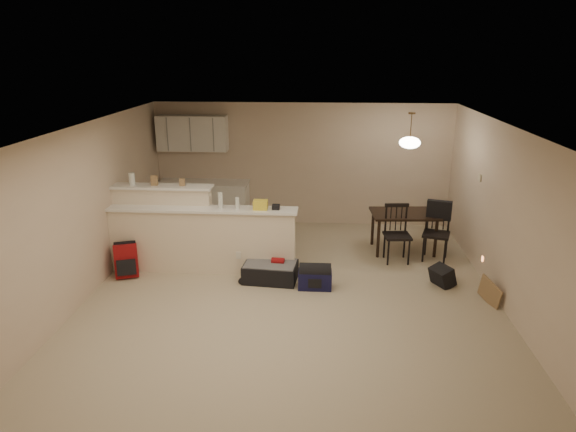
# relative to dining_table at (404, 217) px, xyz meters

# --- Properties ---
(room) EXTENTS (7.00, 7.02, 2.50)m
(room) POSITION_rel_dining_table_xyz_m (-1.90, -2.03, 0.61)
(room) COLOR #BBAC90
(room) RESTS_ON ground
(breakfast_bar) EXTENTS (3.08, 0.58, 1.39)m
(breakfast_bar) POSITION_rel_dining_table_xyz_m (-3.65, -1.05, -0.03)
(breakfast_bar) COLOR beige
(breakfast_bar) RESTS_ON ground
(upper_cabinets) EXTENTS (1.40, 0.34, 0.70)m
(upper_cabinets) POSITION_rel_dining_table_xyz_m (-4.10, 1.29, 1.26)
(upper_cabinets) COLOR white
(upper_cabinets) RESTS_ON room
(kitchen_counter) EXTENTS (1.80, 0.60, 0.90)m
(kitchen_counter) POSITION_rel_dining_table_xyz_m (-3.90, 1.16, -0.19)
(kitchen_counter) COLOR white
(kitchen_counter) RESTS_ON ground
(thermostat) EXTENTS (0.02, 0.12, 0.12)m
(thermostat) POSITION_rel_dining_table_xyz_m (1.09, -0.48, 0.86)
(thermostat) COLOR beige
(thermostat) RESTS_ON room
(jar) EXTENTS (0.10, 0.10, 0.20)m
(jar) POSITION_rel_dining_table_xyz_m (-4.57, -0.91, 0.85)
(jar) COLOR silver
(jar) RESTS_ON breakfast_bar
(cereal_box) EXTENTS (0.10, 0.07, 0.16)m
(cereal_box) POSITION_rel_dining_table_xyz_m (-4.20, -0.91, 0.83)
(cereal_box) COLOR #97754E
(cereal_box) RESTS_ON breakfast_bar
(small_box) EXTENTS (0.08, 0.06, 0.12)m
(small_box) POSITION_rel_dining_table_xyz_m (-3.74, -0.91, 0.81)
(small_box) COLOR #97754E
(small_box) RESTS_ON breakfast_bar
(bottle_a) EXTENTS (0.07, 0.07, 0.26)m
(bottle_a) POSITION_rel_dining_table_xyz_m (-3.08, -1.13, 0.58)
(bottle_a) COLOR silver
(bottle_a) RESTS_ON breakfast_bar
(bottle_b) EXTENTS (0.06, 0.06, 0.18)m
(bottle_b) POSITION_rel_dining_table_xyz_m (-2.81, -1.13, 0.54)
(bottle_b) COLOR silver
(bottle_b) RESTS_ON breakfast_bar
(bag_lump) EXTENTS (0.22, 0.18, 0.14)m
(bag_lump) POSITION_rel_dining_table_xyz_m (-2.45, -1.13, 0.52)
(bag_lump) COLOR #97754E
(bag_lump) RESTS_ON breakfast_bar
(pouch) EXTENTS (0.12, 0.10, 0.08)m
(pouch) POSITION_rel_dining_table_xyz_m (-2.20, -1.13, 0.49)
(pouch) COLOR #97754E
(pouch) RESTS_ON breakfast_bar
(dining_table) EXTENTS (1.21, 0.85, 0.72)m
(dining_table) POSITION_rel_dining_table_xyz_m (0.00, 0.00, 0.00)
(dining_table) COLOR black
(dining_table) RESTS_ON ground
(pendant_lamp) EXTENTS (0.36, 0.36, 0.62)m
(pendant_lamp) POSITION_rel_dining_table_xyz_m (-0.00, -0.00, 1.35)
(pendant_lamp) COLOR brown
(pendant_lamp) RESTS_ON room
(dining_chair_near) EXTENTS (0.47, 0.45, 0.99)m
(dining_chair_near) POSITION_rel_dining_table_xyz_m (-0.18, -0.51, -0.14)
(dining_chair_near) COLOR black
(dining_chair_near) RESTS_ON ground
(dining_chair_far) EXTENTS (0.54, 0.53, 1.00)m
(dining_chair_far) POSITION_rel_dining_table_xyz_m (0.50, -0.39, -0.14)
(dining_chair_far) COLOR black
(dining_chair_far) RESTS_ON ground
(suitcase) EXTENTS (0.87, 0.61, 0.28)m
(suitcase) POSITION_rel_dining_table_xyz_m (-2.27, -1.42, -0.50)
(suitcase) COLOR black
(suitcase) RESTS_ON ground
(red_backpack) EXTENTS (0.41, 0.33, 0.54)m
(red_backpack) POSITION_rel_dining_table_xyz_m (-4.60, -1.42, -0.37)
(red_backpack) COLOR maroon
(red_backpack) RESTS_ON ground
(navy_duffel) EXTENTS (0.51, 0.28, 0.28)m
(navy_duffel) POSITION_rel_dining_table_xyz_m (-1.56, -1.66, -0.50)
(navy_duffel) COLOR #13133C
(navy_duffel) RESTS_ON ground
(black_daypack) EXTENTS (0.37, 0.41, 0.30)m
(black_daypack) POSITION_rel_dining_table_xyz_m (0.41, -1.42, -0.49)
(black_daypack) COLOR black
(black_daypack) RESTS_ON ground
(cardboard_sheet) EXTENTS (0.17, 0.44, 0.35)m
(cardboard_sheet) POSITION_rel_dining_table_xyz_m (0.95, -1.99, -0.46)
(cardboard_sheet) COLOR #97754E
(cardboard_sheet) RESTS_ON ground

